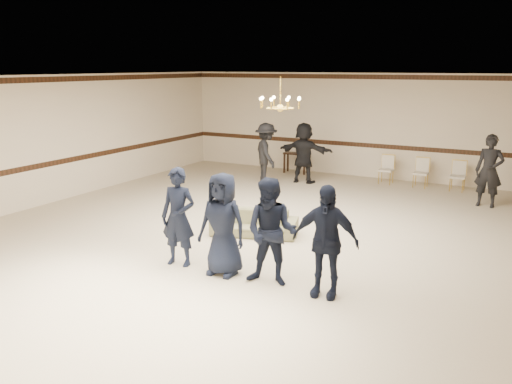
{
  "coord_description": "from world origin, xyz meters",
  "views": [
    {
      "loc": [
        4.82,
        -9.02,
        3.42
      ],
      "look_at": [
        0.23,
        -0.5,
        1.1
      ],
      "focal_mm": 37.11,
      "sensor_mm": 36.0,
      "label": 1
    }
  ],
  "objects_px": {
    "chandelier": "(280,92)",
    "boy_a": "(178,217)",
    "boy_d": "(325,241)",
    "banquet_chair_right": "(458,176)",
    "adult_mid": "(304,153)",
    "console_table": "(296,163)",
    "boy_c": "(271,232)",
    "settee": "(254,223)",
    "boy_b": "(223,224)",
    "adult_left": "(266,154)",
    "adult_right": "(489,171)",
    "banquet_chair_left": "(386,170)",
    "banquet_chair_mid": "(421,173)"
  },
  "relations": [
    {
      "from": "adult_left",
      "to": "adult_mid",
      "type": "relative_size",
      "value": 1.0
    },
    {
      "from": "adult_mid",
      "to": "banquet_chair_mid",
      "type": "xyz_separation_m",
      "value": [
        3.22,
        1.0,
        -0.48
      ]
    },
    {
      "from": "boy_d",
      "to": "banquet_chair_left",
      "type": "height_order",
      "value": "boy_d"
    },
    {
      "from": "boy_c",
      "to": "adult_left",
      "type": "xyz_separation_m",
      "value": [
        -3.44,
        6.52,
        0.03
      ]
    },
    {
      "from": "chandelier",
      "to": "console_table",
      "type": "bearing_deg",
      "value": 110.51
    },
    {
      "from": "boy_d",
      "to": "banquet_chair_left",
      "type": "relative_size",
      "value": 2.07
    },
    {
      "from": "boy_a",
      "to": "banquet_chair_left",
      "type": "height_order",
      "value": "boy_a"
    },
    {
      "from": "boy_c",
      "to": "adult_mid",
      "type": "relative_size",
      "value": 0.96
    },
    {
      "from": "console_table",
      "to": "boy_d",
      "type": "bearing_deg",
      "value": -67.7
    },
    {
      "from": "adult_left",
      "to": "boy_d",
      "type": "bearing_deg",
      "value": 169.77
    },
    {
      "from": "chandelier",
      "to": "adult_mid",
      "type": "distance_m",
      "value": 4.89
    },
    {
      "from": "boy_d",
      "to": "adult_left",
      "type": "bearing_deg",
      "value": 117.87
    },
    {
      "from": "settee",
      "to": "adult_mid",
      "type": "distance_m",
      "value": 5.28
    },
    {
      "from": "adult_left",
      "to": "adult_mid",
      "type": "bearing_deg",
      "value": -96.04
    },
    {
      "from": "chandelier",
      "to": "console_table",
      "type": "relative_size",
      "value": 1.19
    },
    {
      "from": "boy_b",
      "to": "banquet_chair_mid",
      "type": "bearing_deg",
      "value": 77.46
    },
    {
      "from": "banquet_chair_mid",
      "to": "settee",
      "type": "bearing_deg",
      "value": -108.52
    },
    {
      "from": "boy_a",
      "to": "adult_mid",
      "type": "distance_m",
      "value": 7.25
    },
    {
      "from": "adult_mid",
      "to": "settee",
      "type": "bearing_deg",
      "value": 100.85
    },
    {
      "from": "boy_c",
      "to": "boy_a",
      "type": "bearing_deg",
      "value": 171.07
    },
    {
      "from": "chandelier",
      "to": "settee",
      "type": "bearing_deg",
      "value": -101.16
    },
    {
      "from": "settee",
      "to": "banquet_chair_mid",
      "type": "xyz_separation_m",
      "value": [
        2.11,
        6.13,
        0.16
      ]
    },
    {
      "from": "chandelier",
      "to": "adult_left",
      "type": "bearing_deg",
      "value": 121.12
    },
    {
      "from": "settee",
      "to": "adult_left",
      "type": "xyz_separation_m",
      "value": [
        -2.01,
        4.43,
        0.64
      ]
    },
    {
      "from": "chandelier",
      "to": "boy_b",
      "type": "relative_size",
      "value": 0.54
    },
    {
      "from": "chandelier",
      "to": "boy_a",
      "type": "distance_m",
      "value": 3.58
    },
    {
      "from": "boy_c",
      "to": "banquet_chair_mid",
      "type": "height_order",
      "value": "boy_c"
    },
    {
      "from": "banquet_chair_right",
      "to": "boy_b",
      "type": "bearing_deg",
      "value": -108.54
    },
    {
      "from": "boy_a",
      "to": "banquet_chair_right",
      "type": "xyz_separation_m",
      "value": [
        3.47,
        8.21,
        -0.45
      ]
    },
    {
      "from": "banquet_chair_mid",
      "to": "boy_c",
      "type": "bearing_deg",
      "value": -94.19
    },
    {
      "from": "chandelier",
      "to": "console_table",
      "type": "distance_m",
      "value": 6.39
    },
    {
      "from": "adult_mid",
      "to": "banquet_chair_left",
      "type": "relative_size",
      "value": 2.15
    },
    {
      "from": "boy_a",
      "to": "adult_left",
      "type": "relative_size",
      "value": 0.96
    },
    {
      "from": "boy_b",
      "to": "banquet_chair_left",
      "type": "distance_m",
      "value": 8.25
    },
    {
      "from": "boy_b",
      "to": "boy_d",
      "type": "distance_m",
      "value": 1.8
    },
    {
      "from": "boy_d",
      "to": "adult_right",
      "type": "relative_size",
      "value": 0.96
    },
    {
      "from": "chandelier",
      "to": "boy_a",
      "type": "xyz_separation_m",
      "value": [
        -0.53,
        -2.92,
        -2.01
      ]
    },
    {
      "from": "boy_c",
      "to": "settee",
      "type": "height_order",
      "value": "boy_c"
    },
    {
      "from": "boy_c",
      "to": "banquet_chair_mid",
      "type": "bearing_deg",
      "value": 76.39
    },
    {
      "from": "boy_d",
      "to": "banquet_chair_right",
      "type": "bearing_deg",
      "value": 78.81
    },
    {
      "from": "boy_d",
      "to": "adult_mid",
      "type": "height_order",
      "value": "adult_mid"
    },
    {
      "from": "boy_b",
      "to": "adult_left",
      "type": "xyz_separation_m",
      "value": [
        -2.54,
        6.52,
        0.03
      ]
    },
    {
      "from": "chandelier",
      "to": "settee",
      "type": "relative_size",
      "value": 0.53
    },
    {
      "from": "boy_b",
      "to": "banquet_chair_right",
      "type": "height_order",
      "value": "boy_b"
    },
    {
      "from": "banquet_chair_mid",
      "to": "banquet_chair_right",
      "type": "height_order",
      "value": "same"
    },
    {
      "from": "boy_d",
      "to": "banquet_chair_mid",
      "type": "relative_size",
      "value": 2.07
    },
    {
      "from": "boy_b",
      "to": "adult_right",
      "type": "relative_size",
      "value": 0.96
    },
    {
      "from": "boy_c",
      "to": "boy_d",
      "type": "relative_size",
      "value": 1.0
    },
    {
      "from": "boy_d",
      "to": "banquet_chair_right",
      "type": "xyz_separation_m",
      "value": [
        0.77,
        8.21,
        -0.45
      ]
    },
    {
      "from": "adult_left",
      "to": "console_table",
      "type": "xyz_separation_m",
      "value": [
        0.12,
        1.9,
        -0.57
      ]
    }
  ]
}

